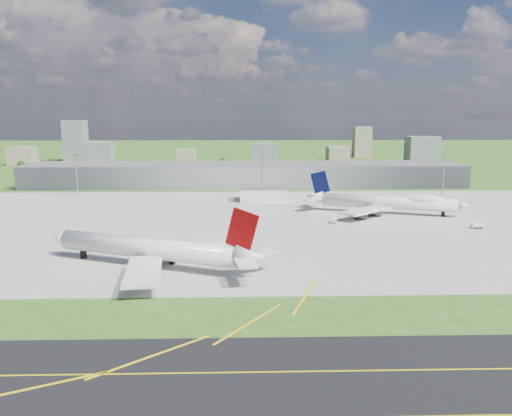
{
  "coord_description": "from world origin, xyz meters",
  "views": [
    {
      "loc": [
        -1.69,
        -181.64,
        47.38
      ],
      "look_at": [
        4.0,
        27.84,
        9.0
      ],
      "focal_mm": 35.0,
      "sensor_mm": 36.0,
      "label": 1
    }
  ],
  "objects_px": {
    "airliner_red_twin": "(154,250)",
    "tug_yellow": "(184,244)",
    "airliner_blue_quad": "(388,202)",
    "van_white_far": "(478,226)",
    "van_white_near": "(334,221)"
  },
  "relations": [
    {
      "from": "airliner_red_twin",
      "to": "tug_yellow",
      "type": "distance_m",
      "value": 27.76
    },
    {
      "from": "airliner_blue_quad",
      "to": "van_white_far",
      "type": "distance_m",
      "value": 45.46
    },
    {
      "from": "airliner_red_twin",
      "to": "van_white_near",
      "type": "xyz_separation_m",
      "value": [
        69.43,
        65.24,
        -4.5
      ]
    },
    {
      "from": "van_white_near",
      "to": "van_white_far",
      "type": "distance_m",
      "value": 61.28
    },
    {
      "from": "airliner_blue_quad",
      "to": "tug_yellow",
      "type": "distance_m",
      "value": 111.64
    },
    {
      "from": "airliner_red_twin",
      "to": "tug_yellow",
      "type": "relative_size",
      "value": 20.96
    },
    {
      "from": "airliner_red_twin",
      "to": "van_white_near",
      "type": "bearing_deg",
      "value": -114.13
    },
    {
      "from": "airliner_blue_quad",
      "to": "van_white_near",
      "type": "height_order",
      "value": "airliner_blue_quad"
    },
    {
      "from": "tug_yellow",
      "to": "van_white_far",
      "type": "relative_size",
      "value": 0.74
    },
    {
      "from": "tug_yellow",
      "to": "van_white_near",
      "type": "bearing_deg",
      "value": -19.4
    },
    {
      "from": "airliner_blue_quad",
      "to": "van_white_far",
      "type": "relative_size",
      "value": 15.88
    },
    {
      "from": "tug_yellow",
      "to": "van_white_far",
      "type": "bearing_deg",
      "value": -38.98
    },
    {
      "from": "airliner_blue_quad",
      "to": "van_white_near",
      "type": "xyz_separation_m",
      "value": [
        -30.67,
        -21.87,
        -4.51
      ]
    },
    {
      "from": "tug_yellow",
      "to": "van_white_near",
      "type": "height_order",
      "value": "van_white_near"
    },
    {
      "from": "van_white_far",
      "to": "tug_yellow",
      "type": "bearing_deg",
      "value": -167.11
    }
  ]
}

